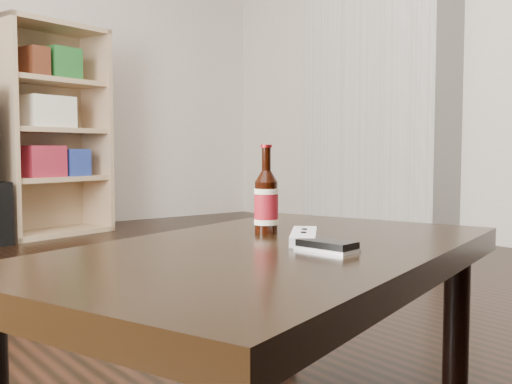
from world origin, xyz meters
TOP-DOWN VIEW (x-y plane):
  - floor at (0.00, 0.00)m, footprint 5.00×6.00m
  - chimney_breast at (2.35, 1.20)m, footprint 0.30×1.20m
  - bookshelf at (0.46, 2.56)m, footprint 0.86×0.57m
  - coffee_table at (-0.21, -0.75)m, footprint 1.23×0.94m
  - beer_bottle at (-0.10, -0.60)m, footprint 0.07×0.07m
  - phone at (-0.17, -0.87)m, footprint 0.08×0.12m
  - remote at (-0.12, -0.75)m, footprint 0.17×0.17m

SIDE VIEW (x-z plane):
  - floor at x=0.00m, z-range -0.01..0.00m
  - coffee_table at x=-0.21m, z-range 0.15..0.56m
  - phone at x=-0.17m, z-range 0.41..0.43m
  - remote at x=-0.12m, z-range 0.40..0.43m
  - beer_bottle at x=-0.10m, z-range 0.38..0.58m
  - bookshelf at x=0.46m, z-range 0.03..1.50m
  - chimney_breast at x=2.35m, z-range 0.00..2.70m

